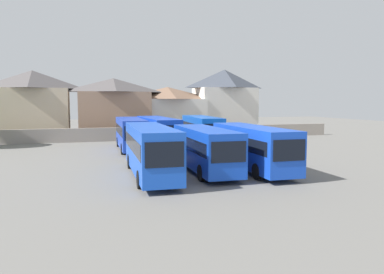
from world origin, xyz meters
name	(u,v)px	position (x,y,z in m)	size (l,w,h in m)	color
ground	(157,145)	(0.00, 18.00, 0.00)	(140.00, 140.00, 0.00)	slate
depot_boundary_wall	(148,133)	(0.00, 24.07, 0.90)	(56.00, 0.50, 1.80)	gray
bus_1	(150,148)	(-4.01, -0.22, 2.01)	(2.88, 11.36, 3.52)	blue
bus_2	(205,147)	(0.20, 0.32, 1.87)	(2.90, 10.21, 3.26)	blue
bus_3	(252,145)	(3.88, -0.02, 1.92)	(2.77, 11.01, 3.35)	blue
bus_4	(131,132)	(-3.55, 14.39, 1.95)	(2.78, 10.75, 3.41)	blue
bus_5	(157,131)	(-0.68, 14.04, 1.99)	(2.84, 11.55, 3.49)	blue
bus_6	(202,130)	(4.50, 14.19, 2.01)	(3.27, 10.62, 3.53)	blue
house_terrace_left	(33,104)	(-15.13, 30.62, 4.90)	(10.04, 7.27, 9.61)	#C6B293
house_terrace_centre	(114,107)	(-4.06, 29.66, 4.40)	(10.58, 6.86, 8.65)	#9E7A60
house_terrace_right	(168,111)	(4.40, 31.17, 3.84)	(11.25, 8.22, 7.53)	silver
house_terrace_far_right	(224,101)	(13.84, 30.85, 5.33)	(9.56, 6.99, 10.44)	silver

